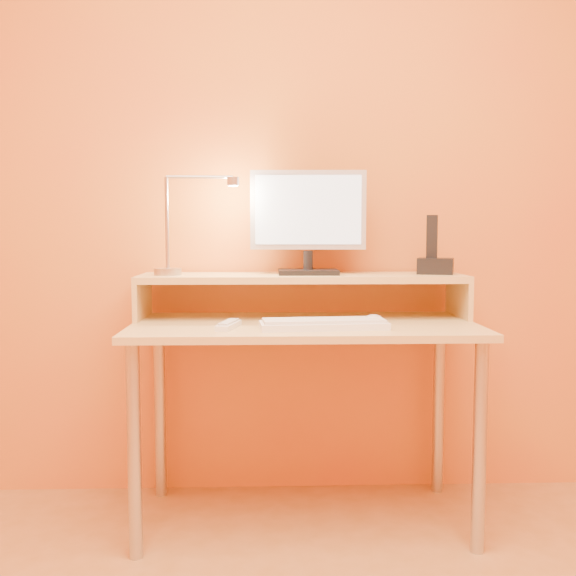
{
  "coord_description": "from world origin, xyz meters",
  "views": [
    {
      "loc": [
        -0.13,
        -1.09,
        1.04
      ],
      "look_at": [
        -0.06,
        1.13,
        0.85
      ],
      "focal_mm": 40.72,
      "sensor_mm": 36.0,
      "label": 1
    }
  ],
  "objects_px": {
    "keyboard": "(324,325)",
    "remote_control": "(229,325)",
    "monitor_panel": "(308,210)",
    "lamp_base": "(168,272)",
    "phone_dock": "(435,266)",
    "mouse": "(373,320)"
  },
  "relations": [
    {
      "from": "keyboard",
      "to": "remote_control",
      "type": "xyz_separation_m",
      "value": [
        -0.31,
        0.02,
        -0.0
      ]
    },
    {
      "from": "monitor_panel",
      "to": "keyboard",
      "type": "relative_size",
      "value": 1.02
    },
    {
      "from": "monitor_panel",
      "to": "remote_control",
      "type": "height_order",
      "value": "monitor_panel"
    },
    {
      "from": "lamp_base",
      "to": "remote_control",
      "type": "bearing_deg",
      "value": -45.94
    },
    {
      "from": "monitor_panel",
      "to": "keyboard",
      "type": "distance_m",
      "value": 0.49
    },
    {
      "from": "phone_dock",
      "to": "remote_control",
      "type": "xyz_separation_m",
      "value": [
        -0.76,
        -0.27,
        -0.18
      ]
    },
    {
      "from": "lamp_base",
      "to": "keyboard",
      "type": "relative_size",
      "value": 0.24
    },
    {
      "from": "keyboard",
      "to": "remote_control",
      "type": "bearing_deg",
      "value": 171.67
    },
    {
      "from": "monitor_panel",
      "to": "keyboard",
      "type": "height_order",
      "value": "monitor_panel"
    },
    {
      "from": "phone_dock",
      "to": "keyboard",
      "type": "relative_size",
      "value": 0.31
    },
    {
      "from": "phone_dock",
      "to": "keyboard",
      "type": "xyz_separation_m",
      "value": [
        -0.44,
        -0.29,
        -0.18
      ]
    },
    {
      "from": "phone_dock",
      "to": "mouse",
      "type": "xyz_separation_m",
      "value": [
        -0.27,
        -0.23,
        -0.17
      ]
    },
    {
      "from": "keyboard",
      "to": "remote_control",
      "type": "relative_size",
      "value": 2.54
    },
    {
      "from": "monitor_panel",
      "to": "lamp_base",
      "type": "bearing_deg",
      "value": -173.0
    },
    {
      "from": "lamp_base",
      "to": "mouse",
      "type": "height_order",
      "value": "lamp_base"
    },
    {
      "from": "mouse",
      "to": "keyboard",
      "type": "bearing_deg",
      "value": -136.88
    },
    {
      "from": "phone_dock",
      "to": "keyboard",
      "type": "distance_m",
      "value": 0.56
    },
    {
      "from": "mouse",
      "to": "remote_control",
      "type": "height_order",
      "value": "mouse"
    },
    {
      "from": "mouse",
      "to": "remote_control",
      "type": "distance_m",
      "value": 0.49
    },
    {
      "from": "keyboard",
      "to": "mouse",
      "type": "height_order",
      "value": "mouse"
    },
    {
      "from": "monitor_panel",
      "to": "mouse",
      "type": "bearing_deg",
      "value": -46.23
    },
    {
      "from": "phone_dock",
      "to": "mouse",
      "type": "height_order",
      "value": "phone_dock"
    }
  ]
}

